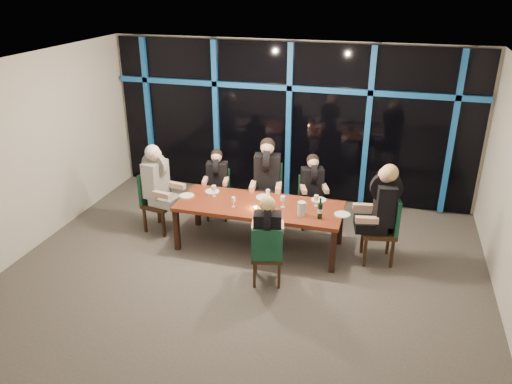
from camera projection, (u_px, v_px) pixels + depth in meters
room at (244, 142)px, 6.61m from camera, size 7.04×7.00×3.02m
window_wall at (290, 120)px, 9.38m from camera, size 6.86×0.43×2.94m
dining_table at (259, 208)px, 7.85m from camera, size 2.60×1.00×0.75m
chair_far_left at (218, 191)px, 8.97m from camera, size 0.48×0.48×0.88m
chair_far_mid at (267, 190)px, 8.73m from camera, size 0.56×0.56×1.06m
chair_far_right at (311, 198)px, 8.66m from camera, size 0.53×0.53×0.90m
chair_end_left at (155, 198)px, 8.46m from camera, size 0.57×0.57×1.04m
chair_end_right at (386, 226)px, 7.50m from camera, size 0.58×0.58×1.08m
chair_near_mid at (267, 253)px, 6.93m from camera, size 0.51×0.51×0.93m
diner_far_left at (217, 174)px, 8.76m from camera, size 0.48×0.58×0.85m
diner_far_mid at (267, 170)px, 8.48m from camera, size 0.57×0.70×1.03m
diner_far_right at (312, 181)px, 8.44m from camera, size 0.54×0.61×0.87m
diner_end_left at (157, 176)px, 8.26m from camera, size 0.69×0.57×1.02m
diner_end_right at (382, 200)px, 7.33m from camera, size 0.71×0.58×1.05m
diner_near_mid at (268, 227)px, 6.86m from camera, size 0.52×0.62×0.90m
plate_far_left at (212, 191)px, 8.28m from camera, size 0.24×0.24×0.01m
plate_far_mid at (263, 197)px, 8.07m from camera, size 0.24×0.24×0.01m
plate_far_right at (319, 200)px, 7.97m from camera, size 0.24×0.24×0.01m
plate_end_left at (187, 196)px, 8.12m from camera, size 0.24×0.24×0.01m
plate_end_right at (341, 214)px, 7.49m from camera, size 0.24×0.24×0.01m
plate_near_mid at (268, 217)px, 7.42m from camera, size 0.24×0.24×0.01m
wine_bottle at (320, 210)px, 7.35m from camera, size 0.07×0.07×0.32m
water_pitcher at (302, 209)px, 7.43m from camera, size 0.14×0.12×0.22m
tea_light at (255, 208)px, 7.69m from camera, size 0.05×0.05×0.03m
wine_glass_a at (233, 200)px, 7.71m from camera, size 0.06×0.06×0.16m
wine_glass_b at (268, 192)px, 7.94m from camera, size 0.07×0.07×0.18m
wine_glass_c at (283, 199)px, 7.69m from camera, size 0.07×0.07×0.18m
wine_glass_d at (214, 189)px, 8.06m from camera, size 0.07×0.07×0.19m
wine_glass_e at (316, 198)px, 7.73m from camera, size 0.07×0.07×0.18m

